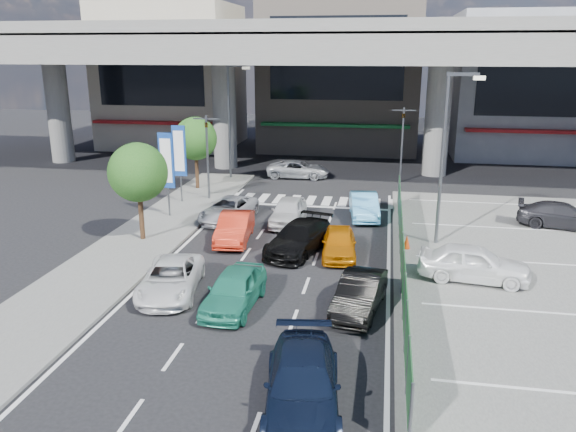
% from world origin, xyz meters
% --- Properties ---
extents(ground, '(120.00, 120.00, 0.00)m').
position_xyz_m(ground, '(0.00, 0.00, 0.00)').
color(ground, black).
rests_on(ground, ground).
extents(parking_lot, '(12.00, 28.00, 0.06)m').
position_xyz_m(parking_lot, '(11.00, 2.00, 0.03)').
color(parking_lot, '#575754').
rests_on(parking_lot, ground).
extents(sidewalk_left, '(4.00, 30.00, 0.12)m').
position_xyz_m(sidewalk_left, '(-7.00, 4.00, 0.06)').
color(sidewalk_left, '#575754').
rests_on(sidewalk_left, ground).
extents(fence_run, '(0.16, 22.00, 1.80)m').
position_xyz_m(fence_run, '(5.30, 1.00, 0.90)').
color(fence_run, '#1B4F26').
rests_on(fence_run, ground).
extents(expressway, '(64.00, 14.00, 10.75)m').
position_xyz_m(expressway, '(0.00, 22.00, 8.76)').
color(expressway, slate).
rests_on(expressway, ground).
extents(building_west, '(12.00, 10.90, 13.00)m').
position_xyz_m(building_west, '(-16.00, 31.97, 6.49)').
color(building_west, '#A99D88').
rests_on(building_west, ground).
extents(building_center, '(14.00, 10.90, 15.00)m').
position_xyz_m(building_center, '(0.00, 32.97, 7.49)').
color(building_center, gray).
rests_on(building_center, ground).
extents(building_east, '(12.00, 10.90, 12.00)m').
position_xyz_m(building_east, '(16.00, 31.97, 5.99)').
color(building_east, gray).
rests_on(building_east, ground).
extents(traffic_light_left, '(1.60, 1.24, 5.20)m').
position_xyz_m(traffic_light_left, '(-6.20, 12.00, 3.94)').
color(traffic_light_left, '#595B60').
rests_on(traffic_light_left, ground).
extents(traffic_light_right, '(1.60, 1.24, 5.20)m').
position_xyz_m(traffic_light_right, '(5.50, 19.00, 3.94)').
color(traffic_light_right, '#595B60').
rests_on(traffic_light_right, ground).
extents(street_lamp_right, '(1.65, 0.22, 8.00)m').
position_xyz_m(street_lamp_right, '(7.17, 6.00, 4.77)').
color(street_lamp_right, '#595B60').
rests_on(street_lamp_right, ground).
extents(street_lamp_left, '(1.65, 0.22, 8.00)m').
position_xyz_m(street_lamp_left, '(-6.33, 18.00, 4.77)').
color(street_lamp_left, '#595B60').
rests_on(street_lamp_left, ground).
extents(signboard_near, '(0.80, 0.14, 4.70)m').
position_xyz_m(signboard_near, '(-7.20, 7.99, 3.06)').
color(signboard_near, '#595B60').
rests_on(signboard_near, ground).
extents(signboard_far, '(0.80, 0.14, 4.70)m').
position_xyz_m(signboard_far, '(-7.60, 10.99, 3.06)').
color(signboard_far, '#595B60').
rests_on(signboard_far, ground).
extents(tree_near, '(2.80, 2.80, 4.80)m').
position_xyz_m(tree_near, '(-7.00, 4.00, 3.39)').
color(tree_near, '#382314').
rests_on(tree_near, ground).
extents(tree_far, '(2.80, 2.80, 4.80)m').
position_xyz_m(tree_far, '(-7.80, 14.50, 3.39)').
color(tree_far, '#382314').
rests_on(tree_far, ground).
extents(minivan_navy_back, '(2.54, 4.95, 1.38)m').
position_xyz_m(minivan_navy_back, '(2.63, -7.77, 0.69)').
color(minivan_navy_back, black).
rests_on(minivan_navy_back, ground).
extents(sedan_white_mid_left, '(2.75, 4.70, 1.23)m').
position_xyz_m(sedan_white_mid_left, '(-3.36, -1.60, 0.61)').
color(sedan_white_mid_left, white).
rests_on(sedan_white_mid_left, ground).
extents(taxi_teal_mid, '(1.83, 4.13, 1.38)m').
position_xyz_m(taxi_teal_mid, '(-0.67, -2.34, 0.69)').
color(taxi_teal_mid, '#26896E').
rests_on(taxi_teal_mid, ground).
extents(hatch_black_mid_right, '(1.97, 4.10, 1.29)m').
position_xyz_m(hatch_black_mid_right, '(3.77, -1.84, 0.65)').
color(hatch_black_mid_right, black).
rests_on(hatch_black_mid_right, ground).
extents(taxi_orange_left, '(1.87, 4.26, 1.36)m').
position_xyz_m(taxi_orange_left, '(-2.58, 4.75, 0.68)').
color(taxi_orange_left, red).
rests_on(taxi_orange_left, ground).
extents(sedan_black_mid, '(3.05, 5.03, 1.36)m').
position_xyz_m(sedan_black_mid, '(0.71, 3.77, 0.68)').
color(sedan_black_mid, black).
rests_on(sedan_black_mid, ground).
extents(taxi_orange_right, '(1.80, 3.82, 1.26)m').
position_xyz_m(taxi_orange_right, '(2.58, 3.55, 0.63)').
color(taxi_orange_right, '#C56906').
rests_on(taxi_orange_right, ground).
extents(wagon_silver_front_left, '(2.70, 4.68, 1.23)m').
position_xyz_m(wagon_silver_front_left, '(-3.83, 8.05, 0.61)').
color(wagon_silver_front_left, '#ADAEB4').
rests_on(wagon_silver_front_left, ground).
extents(sedan_white_front_mid, '(1.65, 4.06, 1.38)m').
position_xyz_m(sedan_white_front_mid, '(-0.53, 8.02, 0.69)').
color(sedan_white_front_mid, silver).
rests_on(sedan_white_front_mid, ground).
extents(kei_truck_front_right, '(1.92, 4.24, 1.35)m').
position_xyz_m(kei_truck_front_right, '(3.40, 9.83, 0.68)').
color(kei_truck_front_right, '#58B7EF').
rests_on(kei_truck_front_right, ground).
extents(crossing_wagon_silver, '(4.52, 2.16, 1.24)m').
position_xyz_m(crossing_wagon_silver, '(-1.77, 19.23, 0.62)').
color(crossing_wagon_silver, '#ADB0B5').
rests_on(crossing_wagon_silver, ground).
extents(parked_sedan_white, '(4.52, 2.31, 1.47)m').
position_xyz_m(parked_sedan_white, '(8.11, 1.59, 0.80)').
color(parked_sedan_white, white).
rests_on(parked_sedan_white, parking_lot).
extents(parked_sedan_dgrey, '(4.72, 2.72, 1.29)m').
position_xyz_m(parked_sedan_dgrey, '(13.62, 9.63, 0.70)').
color(parked_sedan_dgrey, '#2B2A2F').
rests_on(parked_sedan_dgrey, parking_lot).
extents(traffic_cone, '(0.36, 0.36, 0.67)m').
position_xyz_m(traffic_cone, '(5.60, 4.95, 0.39)').
color(traffic_cone, '#E3400C').
rests_on(traffic_cone, parking_lot).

